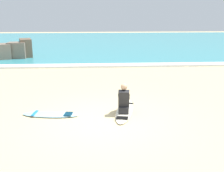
{
  "coord_description": "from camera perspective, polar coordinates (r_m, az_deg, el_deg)",
  "views": [
    {
      "loc": [
        -0.24,
        -7.54,
        3.13
      ],
      "look_at": [
        0.35,
        1.96,
        0.55
      ],
      "focal_mm": 43.14,
      "sensor_mm": 36.0,
      "label": 1
    }
  ],
  "objects": [
    {
      "name": "ground_plane",
      "position": [
        8.17,
        -1.59,
        -7.37
      ],
      "size": [
        80.0,
        80.0,
        0.0
      ],
      "primitive_type": "plane",
      "color": "#CCB584"
    },
    {
      "name": "sea",
      "position": [
        30.03,
        -3.1,
        9.26
      ],
      "size": [
        80.0,
        28.0,
        0.1
      ],
      "primitive_type": "cube",
      "color": "teal",
      "rests_on": "ground"
    },
    {
      "name": "breaking_foam",
      "position": [
        16.46,
        -2.64,
        4.38
      ],
      "size": [
        80.0,
        0.9,
        0.11
      ],
      "primitive_type": "cube",
      "color": "white",
      "rests_on": "ground"
    },
    {
      "name": "surfboard_main",
      "position": [
        8.91,
        2.71,
        -5.19
      ],
      "size": [
        1.01,
        2.4,
        0.08
      ],
      "color": "#EFE5C6",
      "rests_on": "ground"
    },
    {
      "name": "surfer_seated",
      "position": [
        8.58,
        2.52,
        -3.15
      ],
      "size": [
        0.43,
        0.74,
        0.95
      ],
      "color": "#232326",
      "rests_on": "surfboard_main"
    },
    {
      "name": "surfboard_spare_near",
      "position": [
        8.78,
        -12.89,
        -5.88
      ],
      "size": [
        1.85,
        0.75,
        0.08
      ],
      "color": "#9ED1E5",
      "rests_on": "ground"
    },
    {
      "name": "rock_outcrop_distant",
      "position": [
        20.16,
        -20.3,
        7.04
      ],
      "size": [
        3.12,
        2.57,
        1.37
      ],
      "color": "brown",
      "rests_on": "ground"
    }
  ]
}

